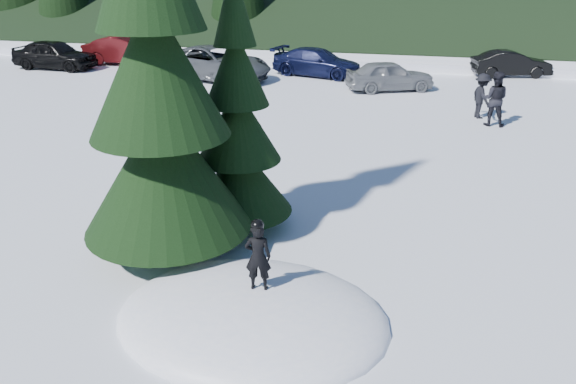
% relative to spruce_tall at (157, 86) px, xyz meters
% --- Properties ---
extents(ground, '(200.00, 200.00, 0.00)m').
position_rel_spruce_tall_xyz_m(ground, '(2.20, -1.80, -3.32)').
color(ground, white).
rests_on(ground, ground).
extents(snow_mound, '(4.48, 3.52, 0.96)m').
position_rel_spruce_tall_xyz_m(snow_mound, '(2.20, -1.80, -3.32)').
color(snow_mound, white).
rests_on(snow_mound, ground).
extents(spruce_tall, '(3.20, 3.20, 8.60)m').
position_rel_spruce_tall_xyz_m(spruce_tall, '(0.00, 0.00, 0.00)').
color(spruce_tall, black).
rests_on(spruce_tall, ground).
extents(spruce_short, '(2.20, 2.20, 5.37)m').
position_rel_spruce_tall_xyz_m(spruce_short, '(1.00, 1.40, -1.22)').
color(spruce_short, black).
rests_on(spruce_short, ground).
extents(child_skier, '(0.46, 0.34, 1.15)m').
position_rel_spruce_tall_xyz_m(child_skier, '(2.26, -1.61, -2.26)').
color(child_skier, black).
rests_on(child_skier, snow_mound).
extents(adult_0, '(0.98, 0.80, 1.86)m').
position_rel_spruce_tall_xyz_m(adult_0, '(7.05, 10.99, -2.39)').
color(adult_0, black).
rests_on(adult_0, ground).
extents(adult_2, '(0.93, 1.18, 1.61)m').
position_rel_spruce_tall_xyz_m(adult_2, '(6.72, 11.93, -2.52)').
color(adult_2, black).
rests_on(adult_2, ground).
extents(car_0, '(4.47, 1.99, 1.50)m').
position_rel_spruce_tall_xyz_m(car_0, '(-14.08, 16.96, -2.57)').
color(car_0, black).
rests_on(car_0, ground).
extents(car_1, '(4.60, 1.75, 1.50)m').
position_rel_spruce_tall_xyz_m(car_1, '(-11.07, 18.99, -2.57)').
color(car_1, '#400B0D').
rests_on(car_1, ground).
extents(car_2, '(6.06, 4.05, 1.55)m').
position_rel_spruce_tall_xyz_m(car_2, '(-5.05, 16.31, -2.55)').
color(car_2, '#505458').
rests_on(car_2, ground).
extents(car_3, '(4.84, 2.92, 1.31)m').
position_rel_spruce_tall_xyz_m(car_3, '(-0.45, 18.27, -2.66)').
color(car_3, black).
rests_on(car_3, ground).
extents(car_4, '(4.09, 2.87, 1.29)m').
position_rel_spruce_tall_xyz_m(car_4, '(3.21, 15.78, -2.67)').
color(car_4, gray).
rests_on(car_4, ground).
extents(car_5, '(3.92, 2.14, 1.23)m').
position_rel_spruce_tall_xyz_m(car_5, '(8.76, 20.29, -2.71)').
color(car_5, black).
rests_on(car_5, ground).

